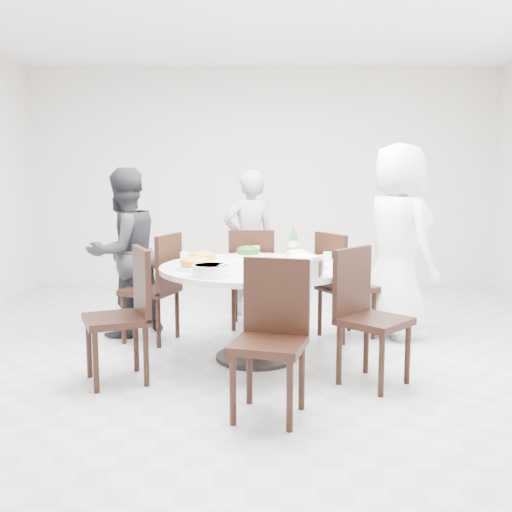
{
  "coord_description": "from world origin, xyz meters",
  "views": [
    {
      "loc": [
        -0.13,
        -4.81,
        1.47
      ],
      "look_at": [
        -0.11,
        -0.15,
        0.82
      ],
      "focal_mm": 42.0,
      "sensor_mm": 36.0,
      "label": 1
    }
  ],
  "objects_px": {
    "diner_left": "(124,252)",
    "chair_ne": "(347,285)",
    "chair_se": "(374,318)",
    "rice_bowl": "(304,268)",
    "diner_right": "(398,241)",
    "chair_s": "(269,341)",
    "chair_nw": "(150,288)",
    "soup_bowl": "(211,270)",
    "chair_sw": "(116,316)",
    "chair_n": "(252,278)",
    "beverage_bottle": "(293,242)",
    "dining_table": "(256,313)",
    "diner_middle": "(249,243)"
  },
  "relations": [
    {
      "from": "chair_sw",
      "to": "chair_s",
      "type": "relative_size",
      "value": 1.0
    },
    {
      "from": "chair_se",
      "to": "rice_bowl",
      "type": "distance_m",
      "value": 0.6
    },
    {
      "from": "chair_nw",
      "to": "diner_right",
      "type": "height_order",
      "value": "diner_right"
    },
    {
      "from": "chair_ne",
      "to": "diner_middle",
      "type": "bearing_deg",
      "value": 14.01
    },
    {
      "from": "chair_s",
      "to": "chair_n",
      "type": "bearing_deg",
      "value": 108.77
    },
    {
      "from": "dining_table",
      "to": "diner_right",
      "type": "distance_m",
      "value": 1.52
    },
    {
      "from": "chair_ne",
      "to": "chair_s",
      "type": "xyz_separation_m",
      "value": [
        -0.74,
        -1.76,
        0.0
      ]
    },
    {
      "from": "chair_n",
      "to": "soup_bowl",
      "type": "xyz_separation_m",
      "value": [
        -0.29,
        -1.48,
        0.32
      ]
    },
    {
      "from": "chair_s",
      "to": "chair_sw",
      "type": "bearing_deg",
      "value": 165.52
    },
    {
      "from": "chair_sw",
      "to": "chair_se",
      "type": "distance_m",
      "value": 1.8
    },
    {
      "from": "diner_left",
      "to": "rice_bowl",
      "type": "bearing_deg",
      "value": 92.66
    },
    {
      "from": "chair_n",
      "to": "rice_bowl",
      "type": "bearing_deg",
      "value": 105.43
    },
    {
      "from": "diner_left",
      "to": "chair_ne",
      "type": "bearing_deg",
      "value": 128.16
    },
    {
      "from": "chair_ne",
      "to": "chair_nw",
      "type": "bearing_deg",
      "value": 63.3
    },
    {
      "from": "chair_n",
      "to": "diner_right",
      "type": "bearing_deg",
      "value": 167.77
    },
    {
      "from": "diner_right",
      "to": "diner_left",
      "type": "height_order",
      "value": "diner_right"
    },
    {
      "from": "chair_nw",
      "to": "chair_n",
      "type": "bearing_deg",
      "value": 139.09
    },
    {
      "from": "chair_n",
      "to": "chair_se",
      "type": "xyz_separation_m",
      "value": [
        0.85,
        -1.59,
        0.0
      ]
    },
    {
      "from": "chair_n",
      "to": "chair_nw",
      "type": "relative_size",
      "value": 1.0
    },
    {
      "from": "diner_right",
      "to": "chair_n",
      "type": "bearing_deg",
      "value": 51.8
    },
    {
      "from": "chair_s",
      "to": "soup_bowl",
      "type": "relative_size",
      "value": 3.6
    },
    {
      "from": "chair_sw",
      "to": "soup_bowl",
      "type": "relative_size",
      "value": 3.6
    },
    {
      "from": "soup_bowl",
      "to": "rice_bowl",
      "type": "bearing_deg",
      "value": -1.55
    },
    {
      "from": "chair_n",
      "to": "beverage_bottle",
      "type": "relative_size",
      "value": 3.82
    },
    {
      "from": "diner_right",
      "to": "soup_bowl",
      "type": "distance_m",
      "value": 1.97
    },
    {
      "from": "chair_ne",
      "to": "dining_table",
      "type": "bearing_deg",
      "value": 97.34
    },
    {
      "from": "diner_right",
      "to": "rice_bowl",
      "type": "xyz_separation_m",
      "value": [
        -0.94,
        -1.18,
        -0.05
      ]
    },
    {
      "from": "chair_se",
      "to": "diner_middle",
      "type": "relative_size",
      "value": 0.63
    },
    {
      "from": "chair_sw",
      "to": "diner_middle",
      "type": "bearing_deg",
      "value": 133.18
    },
    {
      "from": "chair_nw",
      "to": "chair_sw",
      "type": "distance_m",
      "value": 1.04
    },
    {
      "from": "beverage_bottle",
      "to": "chair_s",
      "type": "bearing_deg",
      "value": -98.56
    },
    {
      "from": "dining_table",
      "to": "rice_bowl",
      "type": "relative_size",
      "value": 5.29
    },
    {
      "from": "diner_middle",
      "to": "diner_left",
      "type": "height_order",
      "value": "diner_left"
    },
    {
      "from": "chair_se",
      "to": "soup_bowl",
      "type": "distance_m",
      "value": 1.19
    },
    {
      "from": "dining_table",
      "to": "soup_bowl",
      "type": "distance_m",
      "value": 0.7
    },
    {
      "from": "chair_sw",
      "to": "soup_bowl",
      "type": "bearing_deg",
      "value": 72.07
    },
    {
      "from": "chair_n",
      "to": "diner_left",
      "type": "xyz_separation_m",
      "value": [
        -1.16,
        -0.28,
        0.28
      ]
    },
    {
      "from": "diner_right",
      "to": "chair_s",
      "type": "bearing_deg",
      "value": 122.63
    },
    {
      "from": "chair_nw",
      "to": "rice_bowl",
      "type": "xyz_separation_m",
      "value": [
        1.26,
        -1.0,
        0.34
      ]
    },
    {
      "from": "chair_sw",
      "to": "beverage_bottle",
      "type": "height_order",
      "value": "beverage_bottle"
    },
    {
      "from": "chair_ne",
      "to": "beverage_bottle",
      "type": "relative_size",
      "value": 3.82
    },
    {
      "from": "chair_n",
      "to": "beverage_bottle",
      "type": "xyz_separation_m",
      "value": [
        0.36,
        -0.47,
        0.4
      ]
    },
    {
      "from": "dining_table",
      "to": "chair_s",
      "type": "xyz_separation_m",
      "value": [
        0.07,
        -1.14,
        0.1
      ]
    },
    {
      "from": "chair_s",
      "to": "dining_table",
      "type": "bearing_deg",
      "value": 109.56
    },
    {
      "from": "chair_se",
      "to": "diner_left",
      "type": "xyz_separation_m",
      "value": [
        -2.01,
        1.31,
        0.28
      ]
    },
    {
      "from": "chair_ne",
      "to": "chair_se",
      "type": "relative_size",
      "value": 1.0
    },
    {
      "from": "diner_right",
      "to": "beverage_bottle",
      "type": "height_order",
      "value": "diner_right"
    },
    {
      "from": "chair_sw",
      "to": "soup_bowl",
      "type": "height_order",
      "value": "chair_sw"
    },
    {
      "from": "chair_sw",
      "to": "chair_se",
      "type": "relative_size",
      "value": 1.0
    },
    {
      "from": "dining_table",
      "to": "chair_ne",
      "type": "height_order",
      "value": "chair_ne"
    }
  ]
}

